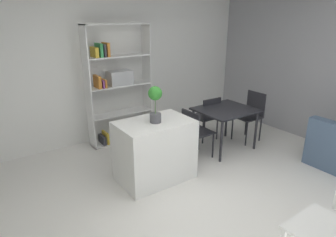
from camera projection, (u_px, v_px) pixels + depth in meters
The scene contains 10 objects.
ground_plane at pixel (198, 200), 3.86m from camera, with size 8.67×8.67×0.00m, color silver.
back_partition at pixel (108, 68), 5.49m from camera, with size 6.32×0.06×2.74m, color white.
kitchen_island at pixel (155, 150), 4.26m from camera, with size 1.06×0.70×0.90m, color white.
potted_plant_on_island at pixel (155, 101), 3.98m from camera, with size 0.19×0.19×0.51m.
open_bookshelf at pixel (117, 83), 5.33m from camera, with size 1.22×0.32×2.18m.
child_table at pixel (316, 233), 2.74m from camera, with size 0.60×0.41×0.48m.
dining_table at pixel (225, 113), 5.18m from camera, with size 0.98×0.85×0.75m.
dining_chair_island_side at pixel (195, 129), 4.85m from camera, with size 0.41×0.43×0.85m.
dining_chair_far at pixel (208, 115), 5.58m from camera, with size 0.43×0.46×0.86m.
dining_chair_window_side at pixel (251, 112), 5.59m from camera, with size 0.46×0.42×0.94m.
Camera 1 is at (-2.19, -2.46, 2.32)m, focal length 31.16 mm.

